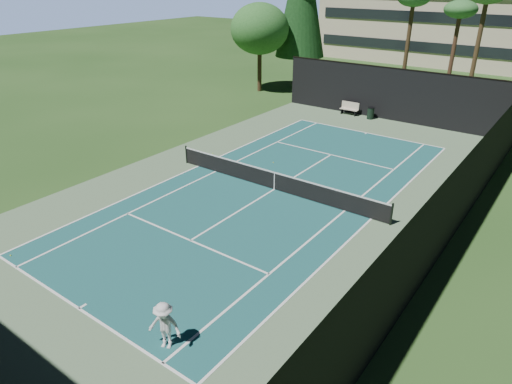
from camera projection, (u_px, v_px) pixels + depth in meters
ground at (274, 190)px, 24.23m from camera, size 160.00×160.00×0.00m
apron_slab at (274, 190)px, 24.23m from camera, size 18.00×32.00×0.01m
court_surface at (274, 189)px, 24.22m from camera, size 10.97×23.77×0.01m
court_lines at (274, 189)px, 24.22m from camera, size 11.07×23.87×0.01m
tennis_net at (274, 180)px, 23.99m from camera, size 12.90×0.10×1.10m
fence at (276, 154)px, 23.41m from camera, size 18.04×32.05×4.03m
player at (165, 326)px, 13.67m from camera, size 1.20×0.93×1.63m
tennis_ball_a at (11, 255)px, 18.50m from camera, size 0.06×0.06×0.06m
tennis_ball_b at (273, 163)px, 27.63m from camera, size 0.07×0.07×0.07m
tennis_ball_c at (320, 162)px, 27.72m from camera, size 0.07×0.07×0.07m
tennis_ball_d at (213, 153)px, 29.06m from camera, size 0.06×0.06×0.06m
park_bench at (350, 108)px, 36.97m from camera, size 1.50×0.45×1.02m
trash_bin at (371, 113)px, 35.88m from camera, size 0.56×0.56×0.95m
palm_a at (413, 2)px, 39.21m from camera, size 2.80×2.80×9.32m
palm_b at (460, 13)px, 39.16m from camera, size 2.80×2.80×8.42m
decid_tree_c at (260, 29)px, 42.31m from camera, size 5.44×5.44×8.09m
campus_building at (486, 30)px, 55.85m from camera, size 40.50×12.50×8.30m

